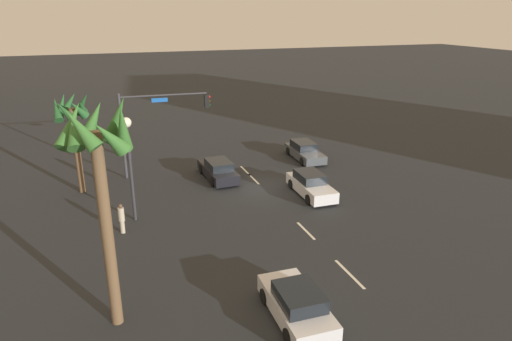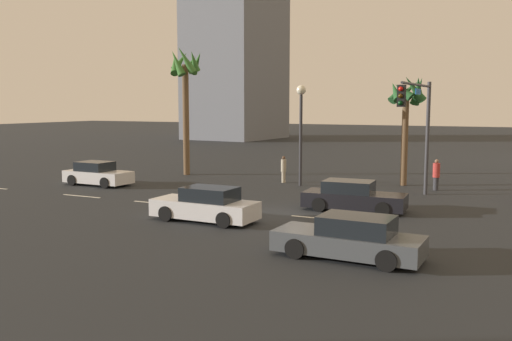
# 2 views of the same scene
# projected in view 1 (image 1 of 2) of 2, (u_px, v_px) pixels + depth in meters

# --- Properties ---
(ground_plane) EXTENTS (220.00, 220.00, 0.00)m
(ground_plane) POSITION_uv_depth(u_px,v_px,m) (261.00, 187.00, 30.67)
(ground_plane) COLOR #232628
(lane_stripe_1) EXTENTS (2.51, 0.14, 0.01)m
(lane_stripe_1) POSITION_uv_depth(u_px,v_px,m) (349.00, 274.00, 20.47)
(lane_stripe_1) COLOR silver
(lane_stripe_1) RESTS_ON ground_plane
(lane_stripe_2) EXTENTS (2.13, 0.14, 0.01)m
(lane_stripe_2) POSITION_uv_depth(u_px,v_px,m) (306.00, 231.00, 24.50)
(lane_stripe_2) COLOR silver
(lane_stripe_2) RESTS_ON ground_plane
(lane_stripe_3) EXTENTS (2.22, 0.14, 0.01)m
(lane_stripe_3) POSITION_uv_depth(u_px,v_px,m) (254.00, 179.00, 32.05)
(lane_stripe_3) COLOR silver
(lane_stripe_3) RESTS_ON ground_plane
(lane_stripe_4) EXTENTS (2.16, 0.14, 0.01)m
(lane_stripe_4) POSITION_uv_depth(u_px,v_px,m) (245.00, 171.00, 33.66)
(lane_stripe_4) COLOR silver
(lane_stripe_4) RESTS_ON ground_plane
(car_0) EXTENTS (4.17, 1.96, 1.41)m
(car_0) POSITION_uv_depth(u_px,v_px,m) (297.00, 305.00, 17.28)
(car_0) COLOR silver
(car_0) RESTS_ON ground_plane
(car_1) EXTENTS (4.70, 1.98, 1.37)m
(car_1) POSITION_uv_depth(u_px,v_px,m) (304.00, 151.00, 36.24)
(car_1) COLOR #474C51
(car_1) RESTS_ON ground_plane
(car_2) EXTENTS (4.66, 2.02, 1.37)m
(car_2) POSITION_uv_depth(u_px,v_px,m) (218.00, 170.00, 31.96)
(car_2) COLOR black
(car_2) RESTS_ON ground_plane
(car_3) EXTENTS (4.51, 1.88, 1.43)m
(car_3) POSITION_uv_depth(u_px,v_px,m) (311.00, 185.00, 29.16)
(car_3) COLOR silver
(car_3) RESTS_ON ground_plane
(traffic_signal) EXTENTS (0.55, 6.34, 6.00)m
(traffic_signal) POSITION_uv_depth(u_px,v_px,m) (154.00, 119.00, 31.48)
(traffic_signal) COLOR #38383D
(traffic_signal) RESTS_ON ground_plane
(streetlamp) EXTENTS (0.56, 0.56, 5.94)m
(streetlamp) POSITION_uv_depth(u_px,v_px,m) (129.00, 149.00, 24.40)
(streetlamp) COLOR #2D2D33
(streetlamp) RESTS_ON ground_plane
(pedestrian_0) EXTENTS (0.49, 0.49, 1.76)m
(pedestrian_0) POSITION_uv_depth(u_px,v_px,m) (99.00, 167.00, 31.64)
(pedestrian_0) COLOR #333338
(pedestrian_0) RESTS_ON ground_plane
(pedestrian_1) EXTENTS (0.38, 0.38, 1.66)m
(pedestrian_1) POSITION_uv_depth(u_px,v_px,m) (122.00, 218.00, 24.00)
(pedestrian_1) COLOR #B2A58C
(pedestrian_1) RESTS_ON ground_plane
(pedestrian_2) EXTENTS (0.41, 0.41, 1.84)m
(pedestrian_2) POSITION_uv_depth(u_px,v_px,m) (129.00, 147.00, 36.12)
(pedestrian_2) COLOR #59266B
(pedestrian_2) RESTS_ON ground_plane
(palm_tree_0) EXTENTS (2.48, 2.61, 6.56)m
(palm_tree_0) POSITION_uv_depth(u_px,v_px,m) (72.00, 116.00, 28.16)
(palm_tree_0) COLOR brown
(palm_tree_0) RESTS_ON ground_plane
(palm_tree_1) EXTENTS (2.52, 2.80, 8.70)m
(palm_tree_1) POSITION_uv_depth(u_px,v_px,m) (100.00, 159.00, 15.23)
(palm_tree_1) COLOR brown
(palm_tree_1) RESTS_ON ground_plane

